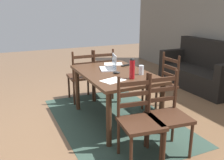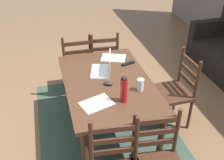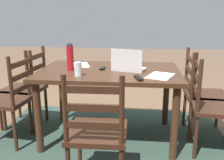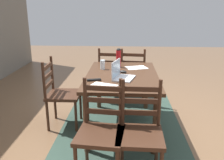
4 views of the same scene
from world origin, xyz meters
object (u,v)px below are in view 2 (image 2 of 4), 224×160
chair_far_head (174,91)px  tv_remote (128,63)px  dining_table (108,88)px  chair_left_far (103,60)px  chair_left_near (78,64)px  laptop (105,68)px  computer_mouse (108,83)px  drinking_glass (140,85)px  water_bottle (124,89)px

chair_far_head → tv_remote: chair_far_head is taller
dining_table → chair_left_far: 1.04m
chair_left_near → dining_table: bearing=10.5°
laptop → chair_left_far: bearing=168.5°
chair_left_near → laptop: size_ratio=2.58×
computer_mouse → tv_remote: size_ratio=0.59×
chair_left_far → chair_far_head: same height
dining_table → drinking_glass: 0.42m
computer_mouse → chair_left_near: bearing=-146.0°
laptop → tv_remote: (-0.11, 0.32, -0.05)m
chair_far_head → drinking_glass: bearing=-64.8°
tv_remote → water_bottle: bearing=-37.2°
water_bottle → tv_remote: (-0.69, 0.27, -0.14)m
drinking_glass → laptop: bearing=-149.6°
chair_left_far → dining_table: bearing=-10.2°
chair_left_near → computer_mouse: (1.08, 0.17, 0.31)m
laptop → drinking_glass: (0.45, 0.27, 0.01)m
chair_far_head → water_bottle: size_ratio=3.38×
laptop → drinking_glass: bearing=30.4°
water_bottle → computer_mouse: bearing=-166.9°
chair_far_head → computer_mouse: size_ratio=9.50×
water_bottle → computer_mouse: (-0.32, -0.07, -0.13)m
chair_left_near → computer_mouse: size_ratio=9.50×
dining_table → drinking_glass: bearing=47.4°
chair_left_near → drinking_glass: bearing=20.3°
tv_remote → drinking_glass: bearing=-20.9°
drinking_glass → chair_far_head: bearing=115.2°
dining_table → computer_mouse: size_ratio=14.38×
dining_table → chair_far_head: (-0.00, 0.84, -0.20)m
dining_table → water_bottle: 0.47m
chair_far_head → tv_remote: (-0.30, -0.50, 0.30)m
laptop → computer_mouse: bearing=-6.2°
chair_left_near → laptop: (0.81, 0.20, 0.35)m
chair_left_near → water_bottle: 1.49m
chair_left_near → laptop: 0.91m
dining_table → tv_remote: (-0.30, 0.33, 0.11)m
water_bottle → drinking_glass: 0.27m
chair_far_head → laptop: 0.91m
chair_left_far → tv_remote: size_ratio=5.59×
dining_table → tv_remote: tv_remote is taller
water_bottle → computer_mouse: water_bottle is taller
water_bottle → computer_mouse: 0.35m
chair_left_near → drinking_glass: 1.40m
laptop → tv_remote: bearing=108.6°
chair_left_near → water_bottle: (1.40, 0.25, 0.44)m
chair_far_head → drinking_glass: chair_far_head is taller
computer_mouse → dining_table: bearing=-164.7°
chair_left_near → chair_far_head: bearing=45.5°
laptop → water_bottle: (0.58, 0.04, 0.09)m
chair_left_far → laptop: size_ratio=2.58×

